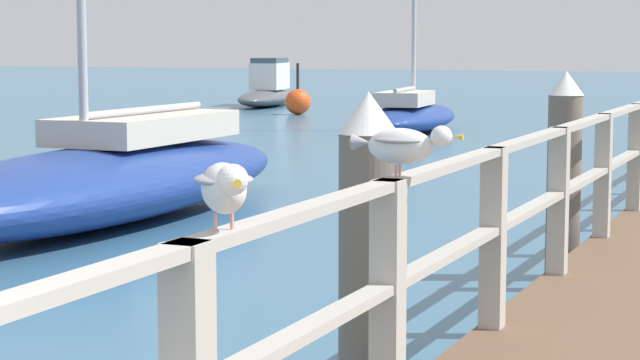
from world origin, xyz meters
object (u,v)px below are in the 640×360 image
at_px(boat_5, 107,178).
at_px(channel_buoy, 298,101).
at_px(dock_piling_near, 368,270).
at_px(seagull_background, 402,144).
at_px(seagull_foreground, 224,185).
at_px(dock_piling_far, 564,174).
at_px(boat_0, 410,115).
at_px(boat_4, 267,90).

xyz_separation_m(boat_5, channel_buoy, (-6.09, 18.21, -0.11)).
distance_m(dock_piling_near, channel_buoy, 26.41).
bearing_deg(seagull_background, seagull_foreground, -2.04).
bearing_deg(seagull_background, channel_buoy, -156.23).
height_order(dock_piling_near, dock_piling_far, same).
relative_size(dock_piling_near, channel_buoy, 1.23).
bearing_deg(boat_0, boat_5, -91.16).
distance_m(seagull_foreground, boat_4, 32.92).
bearing_deg(channel_buoy, boat_4, 126.95).
height_order(seagull_foreground, boat_5, boat_5).
xyz_separation_m(boat_0, channel_buoy, (-4.86, 4.62, -0.01)).
bearing_deg(seagull_background, boat_0, -162.72).
relative_size(seagull_foreground, channel_buoy, 0.29).
height_order(boat_5, channel_buoy, boat_5).
bearing_deg(boat_4, seagull_foreground, -76.06).
bearing_deg(dock_piling_near, seagull_background, -57.44).
bearing_deg(boat_0, seagull_foreground, -78.44).
bearing_deg(dock_piling_near, seagull_foreground, -79.83).
height_order(seagull_foreground, seagull_background, same).
bearing_deg(seagull_background, dock_piling_far, -177.52).
relative_size(dock_piling_near, seagull_background, 3.62).
relative_size(seagull_foreground, seagull_background, 0.86).
distance_m(dock_piling_near, seagull_foreground, 2.28).
height_order(seagull_background, boat_4, seagull_background).
bearing_deg(seagull_background, dock_piling_near, -149.35).
relative_size(dock_piling_far, seagull_foreground, 4.21).
bearing_deg(boat_0, channel_buoy, 130.09).
xyz_separation_m(boat_0, boat_5, (1.23, -13.59, 0.10)).
distance_m(boat_0, boat_4, 11.15).
distance_m(boat_5, channel_buoy, 19.21).
bearing_deg(channel_buoy, boat_0, -43.59).
relative_size(boat_5, channel_buoy, 5.36).
relative_size(dock_piling_far, seagull_background, 3.62).
relative_size(seagull_foreground, boat_5, 0.05).
relative_size(boat_0, channel_buoy, 4.01).
height_order(seagull_foreground, channel_buoy, seagull_foreground).
bearing_deg(channel_buoy, boat_5, -71.52).
height_order(seagull_background, boat_5, boat_5).
bearing_deg(boat_4, boat_0, -59.48).
height_order(dock_piling_near, boat_4, dock_piling_near).
height_order(dock_piling_near, boat_0, boat_0).
bearing_deg(boat_5, dock_piling_far, 167.15).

